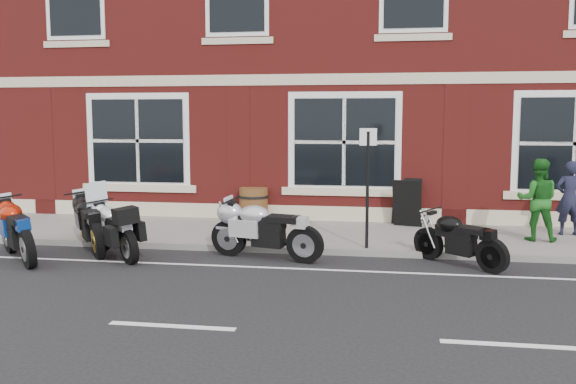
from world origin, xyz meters
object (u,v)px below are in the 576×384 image
Objects in this scene: moto_sport_black at (92,221)px; parking_sign at (368,179)px; moto_sport_silver at (264,228)px; barrel_planter at (254,204)px; pedestrian_left at (569,198)px; a_board_sign at (407,202)px; moto_sport_red at (19,228)px; moto_touring_silver at (115,227)px; moto_naked_black at (458,237)px; pedestrian_right at (538,200)px.

moto_sport_black is 5.29m from parking_sign.
moto_sport_silver reaches higher than barrel_planter.
pedestrian_left is 1.98× the size of barrel_planter.
parking_sign is at bearing -90.89° from a_board_sign.
barrel_planter is at bearing 7.64° from moto_sport_red.
a_board_sign is at bearing -12.92° from moto_sport_red.
parking_sign is at bearing -33.01° from moto_touring_silver.
moto_sport_silver is at bearing 21.18° from pedestrian_left.
pedestrian_left reaches higher than moto_naked_black.
pedestrian_right is 3.55m from parking_sign.
moto_naked_black is 0.67× the size of parking_sign.
parking_sign is at bearing 22.93° from pedestrian_left.
barrel_planter is at bearing 127.11° from parking_sign.
moto_touring_silver is at bearing -67.19° from moto_sport_black.
moto_naked_black is 2.62m from pedestrian_right.
pedestrian_left is 6.85m from barrel_planter.
barrel_planter is 4.00m from parking_sign.
pedestrian_right is 6.22m from barrel_planter.
moto_sport_red reaches higher than barrel_planter.
barrel_planter is (-6.04, 1.45, -0.42)m from pedestrian_right.
parking_sign is at bearing -44.89° from barrel_planter.
moto_sport_black is at bearing 1.48° from moto_sport_red.
moto_sport_black is at bearing -126.72° from barrel_planter.
moto_naked_black is at bearing -37.73° from moto_sport_red.
parking_sign reaches higher than pedestrian_left.
barrel_planter is at bearing 94.61° from moto_naked_black.
pedestrian_right is at bearing -53.98° from moto_sport_silver.
moto_sport_silver is 2.03× the size of a_board_sign.
moto_touring_silver is 0.71× the size of moto_sport_silver.
moto_sport_silver is 1.44× the size of moto_naked_black.
moto_touring_silver is 0.69× the size of parking_sign.
moto_naked_black is at bearing -41.94° from moto_touring_silver.
a_board_sign is at bearing 65.71° from parking_sign.
barrel_planter is (-6.81, 0.71, -0.38)m from pedestrian_left.
moto_sport_black is 1.27× the size of moto_naked_black.
pedestrian_right is (5.08, 1.99, 0.37)m from moto_sport_silver.
pedestrian_right is at bearing -12.97° from a_board_sign.
parking_sign is (6.13, 1.45, 0.83)m from moto_sport_red.
moto_sport_red is 10.76m from pedestrian_left.
moto_naked_black is 3.66m from pedestrian_left.
moto_sport_black is 2.44× the size of barrel_planter.
moto_touring_silver is at bearing 109.49° from moto_sport_silver.
parking_sign is (5.19, 0.51, 0.83)m from moto_sport_black.
parking_sign is (-1.59, 0.65, 0.91)m from moto_naked_black.
barrel_planter is at bearing -166.23° from a_board_sign.
pedestrian_left is at bearing -24.71° from moto_sport_red.
pedestrian_left is 1.45× the size of a_board_sign.
parking_sign reaches higher than moto_sport_red.
moto_naked_black is (6.14, 0.27, -0.05)m from moto_touring_silver.
pedestrian_left is at bearing 4.77° from a_board_sign.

